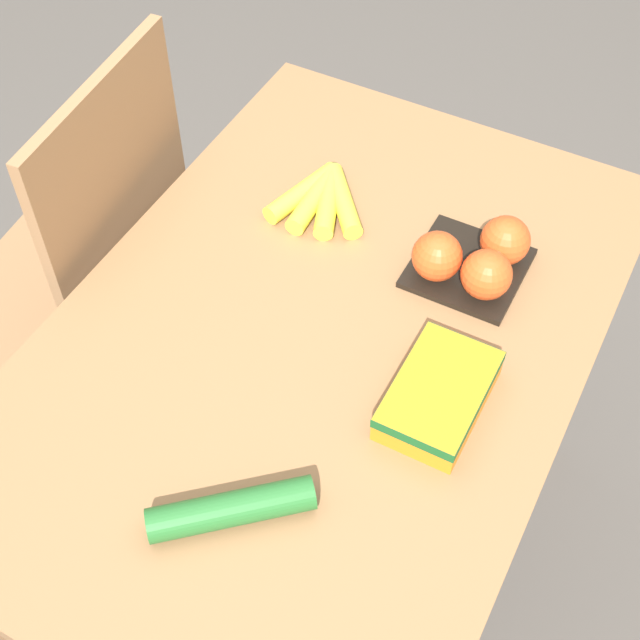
{
  "coord_description": "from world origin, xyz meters",
  "views": [
    {
      "loc": [
        -0.71,
        -0.37,
        1.79
      ],
      "look_at": [
        0.0,
        0.0,
        0.8
      ],
      "focal_mm": 50.0,
      "sensor_mm": 36.0,
      "label": 1
    }
  ],
  "objects_px": {
    "chair": "(90,286)",
    "cucumber_near": "(231,509)",
    "banana_bunch": "(322,197)",
    "carrot_bag": "(439,393)",
    "tomato_pack": "(475,259)"
  },
  "relations": [
    {
      "from": "banana_bunch",
      "to": "cucumber_near",
      "type": "bearing_deg",
      "value": -163.4
    },
    {
      "from": "carrot_bag",
      "to": "cucumber_near",
      "type": "height_order",
      "value": "carrot_bag"
    },
    {
      "from": "tomato_pack",
      "to": "cucumber_near",
      "type": "distance_m",
      "value": 0.53
    },
    {
      "from": "banana_bunch",
      "to": "carrot_bag",
      "type": "distance_m",
      "value": 0.42
    },
    {
      "from": "banana_bunch",
      "to": "tomato_pack",
      "type": "xyz_separation_m",
      "value": [
        -0.03,
        -0.28,
        0.02
      ]
    },
    {
      "from": "tomato_pack",
      "to": "carrot_bag",
      "type": "xyz_separation_m",
      "value": [
        -0.24,
        -0.05,
        -0.01
      ]
    },
    {
      "from": "chair",
      "to": "tomato_pack",
      "type": "height_order",
      "value": "chair"
    },
    {
      "from": "tomato_pack",
      "to": "carrot_bag",
      "type": "bearing_deg",
      "value": -169.18
    },
    {
      "from": "banana_bunch",
      "to": "tomato_pack",
      "type": "distance_m",
      "value": 0.28
    },
    {
      "from": "chair",
      "to": "carrot_bag",
      "type": "bearing_deg",
      "value": 75.98
    },
    {
      "from": "chair",
      "to": "cucumber_near",
      "type": "distance_m",
      "value": 0.75
    },
    {
      "from": "banana_bunch",
      "to": "cucumber_near",
      "type": "xyz_separation_m",
      "value": [
        -0.55,
        -0.16,
        0.01
      ]
    },
    {
      "from": "tomato_pack",
      "to": "carrot_bag",
      "type": "distance_m",
      "value": 0.25
    },
    {
      "from": "carrot_bag",
      "to": "chair",
      "type": "bearing_deg",
      "value": 81.13
    },
    {
      "from": "carrot_bag",
      "to": "cucumber_near",
      "type": "distance_m",
      "value": 0.32
    }
  ]
}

